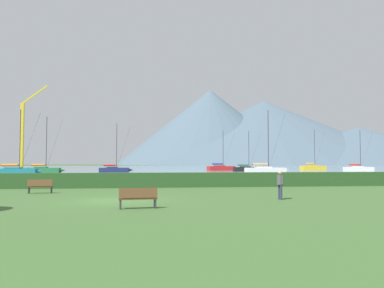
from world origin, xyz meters
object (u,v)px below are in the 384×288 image
(sailboat_slip_1, at_px, (359,169))
(sailboat_slip_4, at_px, (221,168))
(sailboat_slip_5, at_px, (247,169))
(sailboat_slip_6, at_px, (44,170))
(sailboat_slip_7, at_px, (114,169))
(sailboat_slip_9, at_px, (266,170))
(person_standing_walker, at_px, (280,182))
(park_bench_under_tree, at_px, (40,186))
(park_bench_near_path, at_px, (138,197))
(sailboat_slip_0, at_px, (16,171))
(dock_crane, at_px, (23,141))
(sailboat_slip_3, at_px, (313,167))

(sailboat_slip_1, xyz_separation_m, sailboat_slip_4, (-30.86, 15.74, 0.06))
(sailboat_slip_5, bearing_deg, sailboat_slip_6, -167.30)
(sailboat_slip_4, xyz_separation_m, sailboat_slip_7, (-27.61, -17.30, -0.09))
(sailboat_slip_9, relative_size, person_standing_walker, 7.33)
(sailboat_slip_6, bearing_deg, park_bench_under_tree, -76.42)
(sailboat_slip_7, bearing_deg, park_bench_near_path, -89.73)
(sailboat_slip_0, bearing_deg, sailboat_slip_5, 26.50)
(person_standing_walker, bearing_deg, sailboat_slip_1, 44.03)
(sailboat_slip_7, xyz_separation_m, park_bench_near_path, (6.02, -67.22, -0.10))
(park_bench_under_tree, bearing_deg, sailboat_slip_6, 99.66)
(sailboat_slip_1, bearing_deg, sailboat_slip_9, -148.20)
(sailboat_slip_1, bearing_deg, sailboat_slip_0, -165.29)
(sailboat_slip_0, relative_size, person_standing_walker, 6.88)
(person_standing_walker, distance_m, dock_crane, 83.61)
(sailboat_slip_3, bearing_deg, person_standing_walker, -121.69)
(sailboat_slip_1, height_order, park_bench_under_tree, sailboat_slip_1)
(sailboat_slip_4, bearing_deg, sailboat_slip_7, -159.58)
(sailboat_slip_3, height_order, sailboat_slip_5, sailboat_slip_3)
(sailboat_slip_6, height_order, sailboat_slip_9, sailboat_slip_9)
(sailboat_slip_5, relative_size, park_bench_under_tree, 6.10)
(sailboat_slip_7, xyz_separation_m, dock_crane, (-22.67, 10.91, 6.82))
(park_bench_under_tree, bearing_deg, sailboat_slip_5, 58.88)
(park_bench_near_path, bearing_deg, sailboat_slip_5, 64.86)
(sailboat_slip_9, bearing_deg, sailboat_slip_7, 147.04)
(sailboat_slip_5, xyz_separation_m, park_bench_near_path, (-25.80, -73.64, -0.10))
(sailboat_slip_0, bearing_deg, sailboat_slip_6, 85.78)
(sailboat_slip_9, distance_m, dock_crane, 58.75)
(sailboat_slip_0, bearing_deg, park_bench_under_tree, -69.78)
(sailboat_slip_1, relative_size, sailboat_slip_4, 0.92)
(sailboat_slip_1, height_order, sailboat_slip_5, sailboat_slip_1)
(sailboat_slip_6, bearing_deg, sailboat_slip_0, -95.23)
(sailboat_slip_1, height_order, sailboat_slip_3, sailboat_slip_3)
(person_standing_walker, bearing_deg, sailboat_slip_7, 90.53)
(sailboat_slip_0, relative_size, park_bench_under_tree, 6.92)
(person_standing_walker, bearing_deg, sailboat_slip_4, 68.69)
(sailboat_slip_5, height_order, sailboat_slip_6, sailboat_slip_6)
(sailboat_slip_9, xyz_separation_m, dock_crane, (-51.89, 26.73, 6.73))
(sailboat_slip_0, relative_size, dock_crane, 0.54)
(sailboat_slip_4, height_order, sailboat_slip_6, sailboat_slip_6)
(sailboat_slip_5, xyz_separation_m, sailboat_slip_6, (-46.00, -9.46, 0.03))
(sailboat_slip_3, bearing_deg, sailboat_slip_9, -130.53)
(sailboat_slip_3, distance_m, park_bench_under_tree, 101.00)
(sailboat_slip_3, bearing_deg, park_bench_near_path, -124.78)
(sailboat_slip_4, height_order, park_bench_under_tree, sailboat_slip_4)
(sailboat_slip_0, height_order, sailboat_slip_7, sailboat_slip_0)
(sailboat_slip_3, xyz_separation_m, park_bench_near_path, (-51.68, -91.98, -0.20))
(sailboat_slip_5, height_order, park_bench_under_tree, sailboat_slip_5)
(sailboat_slip_5, distance_m, sailboat_slip_7, 32.46)
(sailboat_slip_3, xyz_separation_m, park_bench_under_tree, (-58.44, -82.38, -0.21))
(sailboat_slip_0, distance_m, sailboat_slip_9, 44.55)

